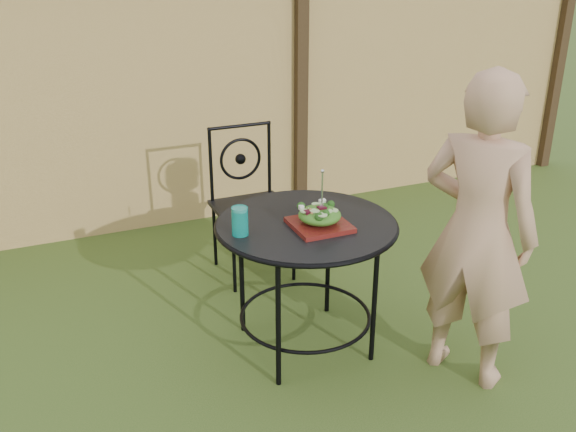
% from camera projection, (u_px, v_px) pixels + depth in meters
% --- Properties ---
extents(ground, '(60.00, 60.00, 0.00)m').
position_uv_depth(ground, '(235.00, 399.00, 3.06)').
color(ground, '#264516').
rests_on(ground, ground).
extents(fence, '(8.00, 0.12, 1.90)m').
position_uv_depth(fence, '(131.00, 105.00, 4.54)').
color(fence, '#EAC373').
rests_on(fence, ground).
extents(patio_table, '(0.92, 0.92, 0.72)m').
position_uv_depth(patio_table, '(306.00, 247.00, 3.26)').
color(patio_table, black).
rests_on(patio_table, ground).
extents(patio_chair, '(0.46, 0.46, 0.95)m').
position_uv_depth(patio_chair, '(249.00, 198.00, 4.10)').
color(patio_chair, black).
rests_on(patio_chair, ground).
extents(diner, '(0.60, 0.67, 1.54)m').
position_uv_depth(diner, '(477.00, 233.00, 2.98)').
color(diner, tan).
rests_on(diner, ground).
extents(salad_plate, '(0.27, 0.27, 0.02)m').
position_uv_depth(salad_plate, '(319.00, 225.00, 3.14)').
color(salad_plate, '#4E0B12').
rests_on(salad_plate, patio_table).
extents(salad, '(0.21, 0.21, 0.08)m').
position_uv_depth(salad, '(320.00, 215.00, 3.12)').
color(salad, '#235614').
rests_on(salad, salad_plate).
extents(fork, '(0.01, 0.01, 0.18)m').
position_uv_depth(fork, '(322.00, 190.00, 3.07)').
color(fork, silver).
rests_on(fork, salad).
extents(drinking_glass, '(0.08, 0.08, 0.14)m').
position_uv_depth(drinking_glass, '(240.00, 221.00, 3.04)').
color(drinking_glass, '#0C8E83').
rests_on(drinking_glass, patio_table).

